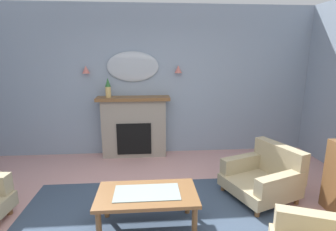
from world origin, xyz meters
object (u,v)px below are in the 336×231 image
Objects in this scene: mantel_vase_centre at (108,88)px; coffee_table at (147,197)px; wall_sconce_left at (86,70)px; fireplace at (134,127)px; wall_mirror at (133,67)px; armchair_by_coffee_table at (265,175)px; wall_sconce_right at (178,69)px.

coffee_table is (0.69, -2.18, -0.95)m from mantel_vase_centre.
fireplace is at bearing -6.16° from wall_sconce_left.
fireplace is 2.23m from coffee_table.
wall_sconce_left is (-0.85, 0.09, 1.09)m from fireplace.
wall_mirror is (-0.00, 0.14, 1.14)m from fireplace.
coffee_table is at bearing -84.10° from wall_mirror.
armchair_by_coffee_table is at bearing -34.94° from mantel_vase_centre.
wall_sconce_left is 1.70m from wall_sconce_right.
coffee_table is 1.71m from armchair_by_coffee_table.
coffee_table is 1.05× the size of armchair_by_coffee_table.
wall_sconce_right is at bearing 5.27° from mantel_vase_centre.
wall_mirror is 0.85m from wall_sconce_left.
armchair_by_coffee_table is (2.70, -1.73, -1.35)m from wall_sconce_left.
armchair_by_coffee_table is (1.85, -1.78, -1.40)m from wall_mirror.
coffee_table is at bearing -104.78° from wall_sconce_right.
fireplace is at bearing -90.00° from wall_mirror.
wall_mirror reaches higher than wall_sconce_left.
mantel_vase_centre is at bearing 107.64° from coffee_table.
armchair_by_coffee_table is at bearing -32.61° from wall_sconce_left.
wall_sconce_right is 2.42m from armchair_by_coffee_table.
wall_sconce_left is at bearing 115.42° from coffee_table.
fireplace is 1.15m from wall_mirror.
armchair_by_coffee_table is at bearing -43.83° from wall_mirror.
wall_mirror is 2.71m from coffee_table.
mantel_vase_centre is 2.55× the size of wall_sconce_left.
coffee_table is (0.24, -2.35, -1.33)m from wall_mirror.
wall_sconce_left reaches higher than fireplace.
wall_mirror is at bearing 136.17° from armchair_by_coffee_table.
wall_mirror is (0.45, 0.17, 0.37)m from mantel_vase_centre.
wall_sconce_right is 0.13× the size of coffee_table.
fireplace is 9.71× the size of wall_sconce_right.
mantel_vase_centre is at bearing -16.70° from wall_sconce_left.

